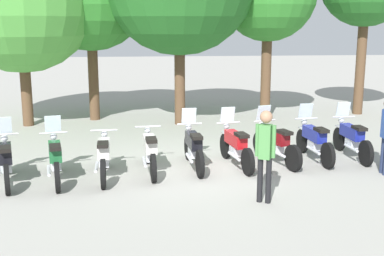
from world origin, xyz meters
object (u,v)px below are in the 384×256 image
Objects in this scene: motorcycle_1 at (55,158)px; motorcycle_7 at (314,140)px; motorcycle_3 at (150,151)px; motorcycle_4 at (193,147)px; motorcycle_0 at (6,160)px; motorcycle_5 at (235,145)px; motorcycle_8 at (352,138)px; person_1 at (265,149)px; motorcycle_6 at (275,142)px; motorcycle_2 at (104,156)px.

motorcycle_1 is 0.99× the size of motorcycle_7.
motorcycle_7 is at bearing -85.29° from motorcycle_3.
motorcycle_4 is (3.14, 0.71, 0.00)m from motorcycle_1.
motorcycle_0 is at bearing 95.57° from motorcycle_4.
motorcycle_3 is at bearing -88.86° from motorcycle_1.
motorcycle_5 is 0.99× the size of motorcycle_8.
motorcycle_0 is 0.98× the size of motorcycle_4.
motorcycle_5 is at bearing -150.22° from person_1.
motorcycle_3 is 4.23m from motorcycle_7.
motorcycle_3 is (3.15, 0.52, -0.01)m from motorcycle_0.
motorcycle_4 is at bearing -94.79° from motorcycle_0.
motorcycle_4 is 1.03× the size of motorcycle_6.
person_1 is (-2.00, -2.92, 0.57)m from motorcycle_7.
motorcycle_2 is at bearing -93.59° from motorcycle_1.
motorcycle_7 is at bearing 94.76° from motorcycle_8.
person_1 is at bearing -124.23° from motorcycle_1.
motorcycle_3 is 2.11m from motorcycle_5.
motorcycle_6 is 2.97m from person_1.
motorcycle_1 is (1.05, 0.06, 0.00)m from motorcycle_0.
motorcycle_0 is 5.64m from person_1.
person_1 reaches higher than motorcycle_3.
motorcycle_2 is at bearing 95.70° from motorcycle_7.
motorcycle_1 is at bearing 90.45° from motorcycle_5.
motorcycle_8 is at bearing 162.58° from person_1.
person_1 is (-3.05, -3.04, 0.57)m from motorcycle_8.
motorcycle_8 is at bearing -85.70° from motorcycle_3.
motorcycle_2 is 1.00× the size of motorcycle_4.
motorcycle_7 is 1.00× the size of motorcycle_8.
motorcycle_5 is 3.18m from motorcycle_8.
person_1 is (4.28, -1.80, 0.57)m from motorcycle_1.
motorcycle_1 is at bearing 97.62° from motorcycle_8.
motorcycle_1 is 5.31m from motorcycle_6.
motorcycle_6 and motorcycle_8 have the same top height.
motorcycle_2 is 1.00× the size of motorcycle_3.
motorcycle_6 is (6.28, 1.01, 0.00)m from motorcycle_0.
motorcycle_2 is at bearing 84.40° from motorcycle_6.
motorcycle_2 is 3.19m from motorcycle_5.
motorcycle_1 is 6.38m from motorcycle_7.
motorcycle_8 is (2.10, 0.29, 0.00)m from motorcycle_6.
motorcycle_0 is 8.48m from motorcycle_8.
motorcycle_0 reaches higher than motorcycle_3.
motorcycle_0 is 0.98× the size of motorcycle_7.
motorcycle_1 is 4.26m from motorcycle_5.
motorcycle_5 is (4.19, 0.76, 0.00)m from motorcycle_1.
motorcycle_5 is at bearing -81.42° from motorcycle_2.
motorcycle_4 is at bearing -81.04° from motorcycle_3.
motorcycle_6 is at bearing -88.20° from motorcycle_4.
motorcycle_6 and motorcycle_7 have the same top height.
motorcycle_4 is (4.19, 0.77, 0.00)m from motorcycle_0.
motorcycle_8 is (1.05, 0.12, 0.00)m from motorcycle_7.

